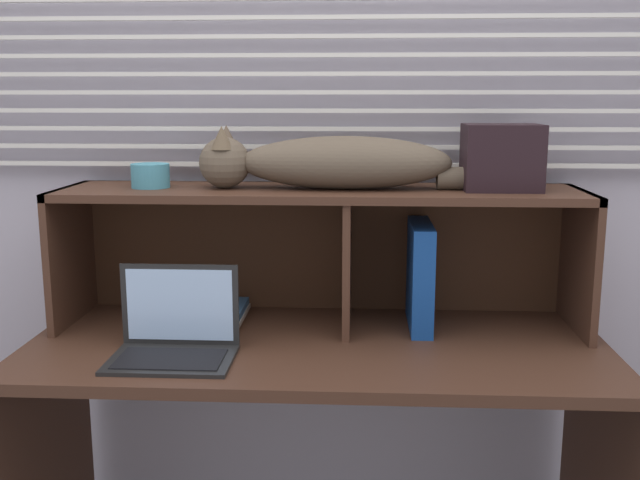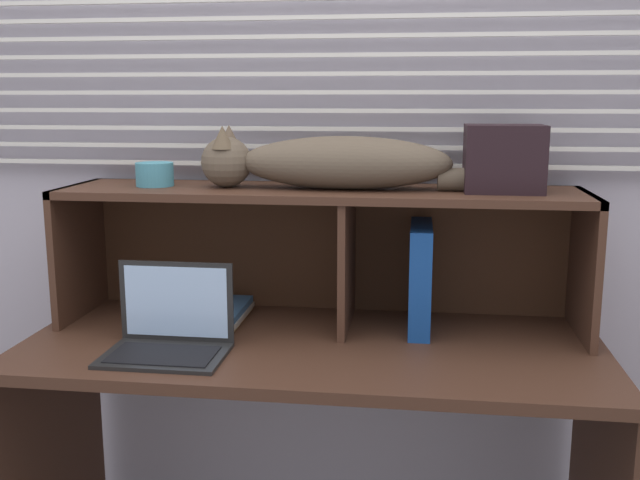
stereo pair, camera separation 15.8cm
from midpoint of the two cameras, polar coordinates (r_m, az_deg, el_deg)
The scene contains 9 objects.
back_panel_with_blinds at distance 2.20m, azimuth -1.76°, elevation 8.13°, with size 4.40×0.08×2.50m.
desk at distance 1.99m, azimuth -2.58°, elevation -11.74°, with size 1.52×0.66×0.74m.
hutch_shelf_unit at distance 2.05m, azimuth -1.94°, elevation 1.11°, with size 1.44×0.33×0.39m.
cat at distance 1.99m, azimuth -1.33°, elevation 6.05°, with size 0.92×0.18×0.17m.
laptop at distance 1.87m, azimuth -13.72°, elevation -7.46°, with size 0.30×0.21×0.22m.
binder_upright at distance 2.04m, azimuth 5.63°, elevation -2.77°, with size 0.06×0.26×0.29m, color navy.
book_stack at distance 2.12m, azimuth -10.34°, elevation -5.80°, with size 0.17×0.25×0.05m.
small_basket at distance 2.09m, azimuth -15.27°, elevation 4.87°, with size 0.11×0.11×0.07m, color teal.
storage_box at distance 2.00m, azimuth 11.83°, elevation 6.34°, with size 0.20×0.16×0.18m, color black.
Camera 1 is at (0.11, -1.65, 1.37)m, focal length 40.88 mm.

